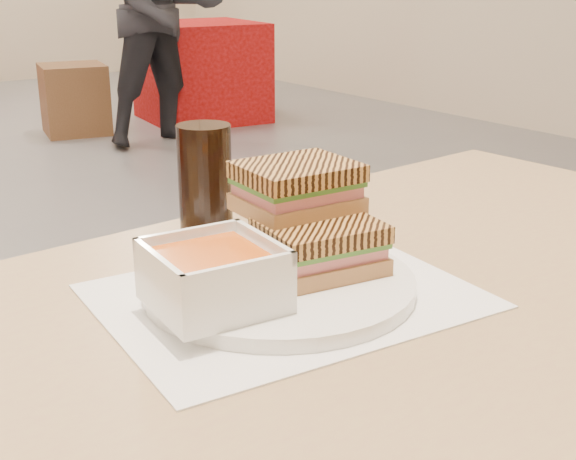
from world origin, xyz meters
TOP-DOWN VIEW (x-y plane):
  - main_table at (0.09, -2.06)m, footprint 1.23×0.76m
  - tray_liner at (0.00, -2.00)m, footprint 0.39×0.32m
  - plate at (0.01, -1.99)m, footprint 0.28×0.28m
  - soup_bowl at (-0.08, -2.01)m, footprint 0.12×0.12m
  - panini_lower at (0.05, -2.00)m, footprint 0.13×0.12m
  - panini_upper at (0.06, -1.95)m, footprint 0.13×0.11m
  - cola_glass at (0.04, -1.80)m, footprint 0.07×0.07m
  - bg_table_1 at (2.42, 2.24)m, footprint 0.87×0.87m
  - bg_chair_1l at (1.50, 2.33)m, footprint 0.48×0.48m
  - bg_chair_1r at (2.62, 2.74)m, footprint 0.54×0.54m
  - patron_b at (1.86, 1.69)m, footprint 0.79×0.62m

SIDE VIEW (x-z plane):
  - bg_chair_1l at x=1.50m, z-range 0.00..0.45m
  - bg_chair_1r at x=2.62m, z-range 0.00..0.47m
  - bg_table_1 at x=2.42m, z-range 0.00..0.68m
  - main_table at x=0.09m, z-range 0.26..1.01m
  - tray_liner at x=0.00m, z-range 0.75..0.75m
  - plate at x=0.01m, z-range 0.75..0.77m
  - panini_lower at x=0.05m, z-range 0.77..0.82m
  - soup_bowl at x=-0.08m, z-range 0.76..0.82m
  - patron_b at x=1.86m, z-range 0.00..1.61m
  - cola_glass at x=0.04m, z-range 0.75..0.89m
  - panini_upper at x=0.06m, z-range 0.82..0.87m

